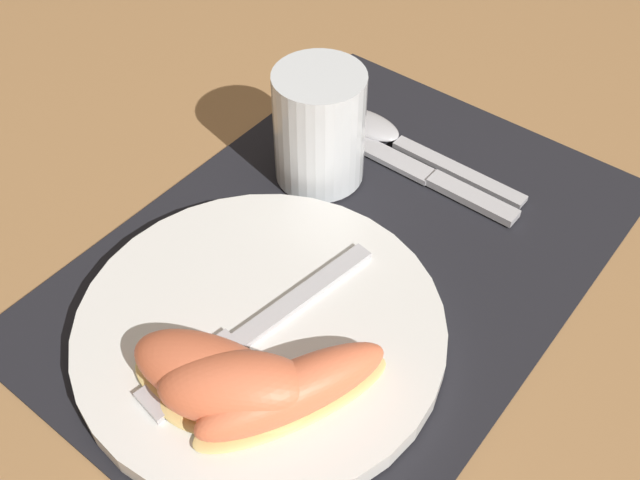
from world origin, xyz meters
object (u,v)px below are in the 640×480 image
object	(u,v)px
fork	(247,335)
citrus_wedge_1	(237,390)
knife	(417,170)
citrus_wedge_2	(293,392)
plate	(257,327)
spoon	(391,136)
citrus_wedge_0	(213,377)
juice_glass	(319,133)

from	to	relation	value
fork	citrus_wedge_1	distance (m)	0.05
knife	citrus_wedge_2	distance (m)	0.26
plate	knife	size ratio (longest dim) A/B	1.28
spoon	citrus_wedge_2	world-z (taller)	citrus_wedge_2
plate	citrus_wedge_1	size ratio (longest dim) A/B	2.30
citrus_wedge_0	citrus_wedge_1	bearing A→B (deg)	-85.08
knife	citrus_wedge_1	bearing A→B (deg)	-171.34
citrus_wedge_2	knife	bearing A→B (deg)	15.26
plate	fork	bearing A→B (deg)	-161.14
spoon	citrus_wedge_2	bearing A→B (deg)	-157.82
knife	citrus_wedge_2	size ratio (longest dim) A/B	1.45
knife	citrus_wedge_0	xyz separation A→B (m)	(-0.27, -0.02, 0.03)
fork	citrus_wedge_0	size ratio (longest dim) A/B	1.57
citrus_wedge_0	citrus_wedge_1	size ratio (longest dim) A/B	1.11
juice_glass	citrus_wedge_2	xyz separation A→B (m)	(-0.20, -0.13, -0.01)
citrus_wedge_0	citrus_wedge_2	size ratio (longest dim) A/B	0.90
fork	citrus_wedge_0	distance (m)	0.05
citrus_wedge_1	citrus_wedge_2	world-z (taller)	citrus_wedge_1
plate	knife	distance (m)	0.21
citrus_wedge_0	citrus_wedge_2	world-z (taller)	citrus_wedge_0
knife	citrus_wedge_0	size ratio (longest dim) A/B	1.61
fork	citrus_wedge_1	size ratio (longest dim) A/B	1.75
knife	citrus_wedge_1	world-z (taller)	citrus_wedge_1
juice_glass	spoon	xyz separation A→B (m)	(0.07, -0.02, -0.04)
juice_glass	knife	xyz separation A→B (m)	(0.05, -0.07, -0.04)
knife	fork	world-z (taller)	fork
citrus_wedge_1	juice_glass	bearing A→B (deg)	26.19
plate	citrus_wedge_1	xyz separation A→B (m)	(-0.06, -0.04, 0.03)
knife	fork	xyz separation A→B (m)	(-0.23, -0.01, 0.02)
spoon	citrus_wedge_1	xyz separation A→B (m)	(-0.29, -0.08, 0.03)
fork	citrus_wedge_1	xyz separation A→B (m)	(-0.04, -0.03, 0.01)
plate	citrus_wedge_0	xyz separation A→B (m)	(-0.06, -0.02, 0.02)
citrus_wedge_0	citrus_wedge_2	xyz separation A→B (m)	(0.02, -0.05, -0.00)
plate	citrus_wedge_2	distance (m)	0.07
plate	fork	world-z (taller)	fork
juice_glass	plate	bearing A→B (deg)	-156.13
plate	spoon	bearing A→B (deg)	11.52
plate	citrus_wedge_1	world-z (taller)	citrus_wedge_1
citrus_wedge_1	citrus_wedge_2	size ratio (longest dim) A/B	0.81
plate	citrus_wedge_0	world-z (taller)	citrus_wedge_0
knife	fork	size ratio (longest dim) A/B	1.03
plate	juice_glass	size ratio (longest dim) A/B	2.58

